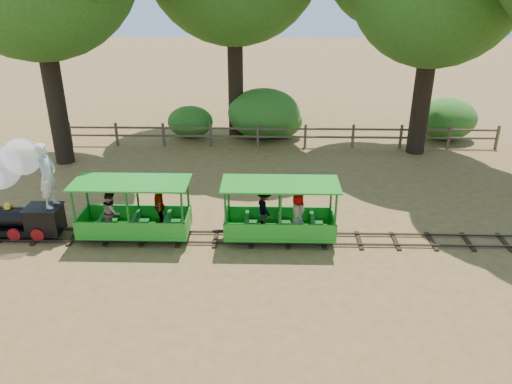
{
  "coord_description": "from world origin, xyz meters",
  "views": [
    {
      "loc": [
        -0.56,
        -12.15,
        6.93
      ],
      "look_at": [
        -0.88,
        0.5,
        1.25
      ],
      "focal_mm": 35.0,
      "sensor_mm": 36.0,
      "label": 1
    }
  ],
  "objects_px": {
    "locomotive": "(11,182)",
    "carriage_rear": "(279,216)",
    "carriage_front": "(135,214)",
    "fence": "(282,134)"
  },
  "relations": [
    {
      "from": "carriage_front",
      "to": "fence",
      "type": "xyz_separation_m",
      "value": [
        4.2,
        8.02,
        -0.19
      ]
    },
    {
      "from": "carriage_front",
      "to": "locomotive",
      "type": "bearing_deg",
      "value": 178.36
    },
    {
      "from": "locomotive",
      "to": "carriage_rear",
      "type": "relative_size",
      "value": 0.93
    },
    {
      "from": "locomotive",
      "to": "fence",
      "type": "distance_m",
      "value": 10.97
    },
    {
      "from": "carriage_rear",
      "to": "fence",
      "type": "xyz_separation_m",
      "value": [
        0.23,
        7.96,
        -0.15
      ]
    },
    {
      "from": "locomotive",
      "to": "carriage_rear",
      "type": "distance_m",
      "value": 7.34
    },
    {
      "from": "carriage_rear",
      "to": "fence",
      "type": "height_order",
      "value": "carriage_rear"
    },
    {
      "from": "carriage_rear",
      "to": "carriage_front",
      "type": "bearing_deg",
      "value": -179.1
    },
    {
      "from": "carriage_front",
      "to": "fence",
      "type": "relative_size",
      "value": 0.17
    },
    {
      "from": "locomotive",
      "to": "fence",
      "type": "height_order",
      "value": "locomotive"
    }
  ]
}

